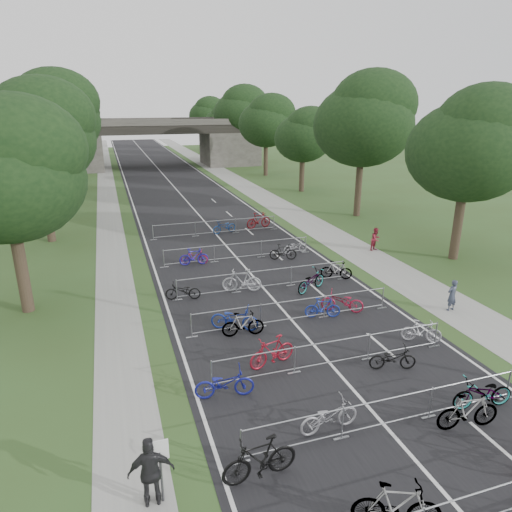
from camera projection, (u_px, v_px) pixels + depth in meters
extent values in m
cube|color=black|center=(171.00, 183.00, 55.64)|extent=(11.00, 140.00, 0.01)
cube|color=gray|center=(234.00, 180.00, 57.99)|extent=(3.00, 140.00, 0.01)
cube|color=gray|center=(106.00, 186.00, 53.43)|extent=(2.00, 140.00, 0.01)
cube|color=silver|center=(171.00, 183.00, 55.64)|extent=(0.12, 140.00, 0.00)
cube|color=#3E3D38|center=(74.00, 153.00, 64.96)|extent=(8.00, 8.00, 5.00)
cube|color=#3E3D38|center=(230.00, 148.00, 71.72)|extent=(8.00, 8.00, 5.00)
cube|color=black|center=(154.00, 129.00, 67.34)|extent=(30.00, 8.00, 1.20)
cube|color=#3E3D38|center=(156.00, 123.00, 63.60)|extent=(30.00, 0.40, 0.90)
cube|color=#3E3D38|center=(151.00, 121.00, 70.44)|extent=(30.00, 0.40, 0.90)
cylinder|color=#4C4C51|center=(162.00, 477.00, 11.10)|extent=(0.06, 0.06, 1.50)
cube|color=white|center=(159.00, 450.00, 10.84)|extent=(0.45, 0.04, 0.55)
cylinder|color=#33261C|center=(22.00, 269.00, 20.98)|extent=(0.56, 0.56, 4.20)
ellipsoid|color=black|center=(6.00, 180.00, 19.66)|extent=(6.72, 6.72, 5.51)
sphere|color=black|center=(14.00, 149.00, 18.95)|extent=(5.38, 5.38, 5.38)
cylinder|color=#33261C|center=(458.00, 224.00, 28.15)|extent=(0.56, 0.56, 4.48)
ellipsoid|color=black|center=(468.00, 152.00, 26.73)|extent=(7.17, 7.17, 5.88)
sphere|color=black|center=(487.00, 127.00, 26.00)|extent=(5.73, 5.73, 5.73)
sphere|color=black|center=(453.00, 166.00, 27.32)|extent=(4.66, 4.66, 4.66)
cylinder|color=#33261C|center=(47.00, 208.00, 31.70)|extent=(0.56, 0.56, 4.72)
ellipsoid|color=black|center=(37.00, 140.00, 30.21)|extent=(7.56, 7.56, 6.20)
sphere|color=black|center=(43.00, 116.00, 29.45)|extent=(6.05, 6.05, 6.05)
sphere|color=black|center=(32.00, 154.00, 30.82)|extent=(4.91, 4.91, 4.91)
cylinder|color=#33261C|center=(358.00, 186.00, 38.84)|extent=(0.56, 0.56, 5.11)
ellipsoid|color=black|center=(363.00, 125.00, 37.24)|extent=(8.18, 8.18, 6.70)
sphere|color=black|center=(374.00, 104.00, 36.44)|extent=(6.54, 6.54, 6.54)
sphere|color=black|center=(354.00, 138.00, 37.87)|extent=(5.31, 5.31, 5.31)
cylinder|color=#33261C|center=(60.00, 178.00, 42.42)|extent=(0.56, 0.56, 5.25)
ellipsoid|color=black|center=(52.00, 121.00, 40.76)|extent=(8.40, 8.40, 6.89)
sphere|color=black|center=(56.00, 101.00, 39.95)|extent=(6.72, 6.72, 6.72)
sphere|color=black|center=(48.00, 133.00, 41.40)|extent=(5.46, 5.46, 5.46)
cylinder|color=#33261C|center=(302.00, 174.00, 49.85)|extent=(0.56, 0.56, 3.85)
ellipsoid|color=black|center=(303.00, 138.00, 48.64)|extent=(6.16, 6.16, 5.05)
sphere|color=black|center=(311.00, 126.00, 47.97)|extent=(4.93, 4.93, 4.93)
sphere|color=black|center=(297.00, 145.00, 49.19)|extent=(4.00, 4.00, 4.00)
cylinder|color=#33261C|center=(68.00, 167.00, 53.38)|extent=(0.56, 0.56, 4.20)
ellipsoid|color=black|center=(64.00, 131.00, 52.06)|extent=(6.72, 6.72, 5.51)
sphere|color=black|center=(68.00, 119.00, 51.36)|extent=(5.38, 5.38, 5.38)
sphere|color=black|center=(60.00, 138.00, 52.63)|extent=(4.37, 4.37, 4.37)
cylinder|color=#33261C|center=(266.00, 158.00, 60.55)|extent=(0.56, 0.56, 4.48)
ellipsoid|color=black|center=(266.00, 124.00, 59.14)|extent=(7.17, 7.17, 5.88)
sphere|color=black|center=(272.00, 113.00, 58.40)|extent=(5.73, 5.73, 5.73)
sphere|color=black|center=(261.00, 131.00, 59.73)|extent=(4.66, 4.66, 4.66)
cylinder|color=#33261C|center=(73.00, 154.00, 64.10)|extent=(0.56, 0.56, 4.72)
ellipsoid|color=black|center=(69.00, 120.00, 62.61)|extent=(7.56, 7.56, 6.20)
sphere|color=black|center=(72.00, 109.00, 61.85)|extent=(6.05, 6.05, 6.05)
sphere|color=black|center=(66.00, 127.00, 63.22)|extent=(4.91, 4.91, 4.91)
cylinder|color=#33261C|center=(240.00, 148.00, 71.25)|extent=(0.56, 0.56, 5.11)
ellipsoid|color=black|center=(240.00, 114.00, 69.64)|extent=(8.18, 8.18, 6.70)
sphere|color=black|center=(245.00, 103.00, 68.84)|extent=(6.54, 6.54, 6.54)
sphere|color=black|center=(236.00, 121.00, 70.27)|extent=(5.31, 5.31, 5.31)
cylinder|color=#33261C|center=(77.00, 145.00, 74.82)|extent=(0.56, 0.56, 5.25)
ellipsoid|color=black|center=(73.00, 112.00, 73.16)|extent=(8.40, 8.40, 6.89)
sphere|color=black|center=(75.00, 101.00, 72.35)|extent=(6.72, 6.72, 6.72)
sphere|color=black|center=(70.00, 119.00, 73.80)|extent=(5.46, 5.46, 5.46)
cylinder|color=#33261C|center=(222.00, 145.00, 82.25)|extent=(0.56, 0.56, 3.85)
ellipsoid|color=black|center=(221.00, 124.00, 81.04)|extent=(6.16, 6.16, 5.05)
sphere|color=black|center=(225.00, 116.00, 80.37)|extent=(4.93, 4.93, 4.93)
sphere|color=black|center=(218.00, 128.00, 81.59)|extent=(4.00, 4.00, 4.00)
cylinder|color=#33261C|center=(80.00, 143.00, 85.79)|extent=(0.56, 0.56, 4.20)
ellipsoid|color=black|center=(77.00, 120.00, 84.46)|extent=(6.72, 6.72, 5.51)
sphere|color=black|center=(80.00, 112.00, 83.76)|extent=(5.38, 5.38, 5.38)
sphere|color=black|center=(75.00, 124.00, 85.04)|extent=(4.37, 4.37, 4.37)
cylinder|color=#33261C|center=(208.00, 139.00, 92.95)|extent=(0.56, 0.56, 4.48)
ellipsoid|color=black|center=(207.00, 116.00, 91.54)|extent=(7.17, 7.17, 5.88)
sphere|color=black|center=(210.00, 109.00, 90.81)|extent=(5.73, 5.73, 5.73)
sphere|color=black|center=(204.00, 121.00, 92.13)|extent=(4.66, 4.66, 4.66)
cylinder|color=#97999E|center=(481.00, 492.00, 10.30)|extent=(9.20, 0.04, 0.04)
cylinder|color=#97999E|center=(390.00, 398.00, 13.54)|extent=(9.20, 0.04, 0.04)
cylinder|color=#97999E|center=(387.00, 423.00, 13.82)|extent=(9.20, 0.04, 0.04)
cylinder|color=#97999E|center=(241.00, 447.00, 12.35)|extent=(0.05, 0.05, 1.10)
cube|color=#97999E|center=(241.00, 462.00, 12.52)|extent=(0.50, 0.08, 0.03)
cylinder|color=#97999E|center=(342.00, 423.00, 13.25)|extent=(0.05, 0.05, 1.10)
cube|color=#97999E|center=(341.00, 438.00, 13.42)|extent=(0.50, 0.08, 0.03)
cylinder|color=#97999E|center=(431.00, 403.00, 14.15)|extent=(0.05, 0.05, 1.10)
cube|color=#97999E|center=(429.00, 417.00, 14.33)|extent=(0.50, 0.08, 0.03)
cylinder|color=#97999E|center=(508.00, 385.00, 15.06)|extent=(0.05, 0.05, 1.10)
cube|color=#97999E|center=(505.00, 398.00, 15.23)|extent=(0.50, 0.08, 0.03)
cylinder|color=#97999E|center=(333.00, 341.00, 16.78)|extent=(9.20, 0.04, 0.04)
cylinder|color=#97999E|center=(332.00, 362.00, 17.06)|extent=(9.20, 0.04, 0.04)
cylinder|color=#97999E|center=(212.00, 375.00, 15.59)|extent=(0.05, 0.05, 1.10)
cube|color=#97999E|center=(212.00, 388.00, 15.76)|extent=(0.50, 0.08, 0.03)
cylinder|color=#97999E|center=(295.00, 360.00, 16.49)|extent=(0.05, 0.05, 1.10)
cube|color=#97999E|center=(294.00, 373.00, 16.66)|extent=(0.50, 0.08, 0.03)
cylinder|color=#97999E|center=(369.00, 346.00, 17.39)|extent=(0.05, 0.05, 1.10)
cube|color=#97999E|center=(368.00, 359.00, 17.57)|extent=(0.50, 0.08, 0.03)
cylinder|color=#97999E|center=(436.00, 334.00, 18.30)|extent=(0.05, 0.05, 1.10)
cube|color=#97999E|center=(434.00, 346.00, 18.47)|extent=(0.50, 0.08, 0.03)
cylinder|color=#97999E|center=(294.00, 301.00, 20.20)|extent=(9.20, 0.04, 0.04)
cylinder|color=#97999E|center=(293.00, 318.00, 20.48)|extent=(9.20, 0.04, 0.04)
cylinder|color=#97999E|center=(191.00, 326.00, 19.01)|extent=(0.05, 0.05, 1.10)
cube|color=#97999E|center=(192.00, 337.00, 19.18)|extent=(0.50, 0.08, 0.03)
cylinder|color=#97999E|center=(261.00, 316.00, 19.91)|extent=(0.05, 0.05, 1.10)
cube|color=#97999E|center=(261.00, 326.00, 20.08)|extent=(0.50, 0.08, 0.03)
cylinder|color=#97999E|center=(324.00, 306.00, 20.81)|extent=(0.05, 0.05, 1.10)
cube|color=#97999E|center=(324.00, 317.00, 20.99)|extent=(0.50, 0.08, 0.03)
cylinder|color=#97999E|center=(383.00, 298.00, 21.72)|extent=(0.05, 0.05, 1.10)
cube|color=#97999E|center=(382.00, 308.00, 21.89)|extent=(0.50, 0.08, 0.03)
cylinder|color=#97999E|center=(264.00, 270.00, 23.80)|extent=(9.20, 0.04, 0.04)
cylinder|color=#97999E|center=(264.00, 286.00, 24.08)|extent=(9.20, 0.04, 0.04)
cylinder|color=#97999E|center=(177.00, 290.00, 22.61)|extent=(0.05, 0.05, 1.10)
cube|color=#97999E|center=(177.00, 300.00, 22.78)|extent=(0.50, 0.08, 0.03)
cylinder|color=#97999E|center=(236.00, 283.00, 23.51)|extent=(0.05, 0.05, 1.10)
cube|color=#97999E|center=(236.00, 292.00, 23.68)|extent=(0.50, 0.08, 0.03)
cylinder|color=#97999E|center=(291.00, 276.00, 24.41)|extent=(0.05, 0.05, 1.10)
cube|color=#97999E|center=(291.00, 285.00, 24.59)|extent=(0.50, 0.08, 0.03)
cylinder|color=#97999E|center=(342.00, 270.00, 25.32)|extent=(0.05, 0.05, 1.10)
cube|color=#97999E|center=(342.00, 279.00, 25.49)|extent=(0.50, 0.08, 0.03)
cylinder|color=#97999E|center=(238.00, 244.00, 28.30)|extent=(9.20, 0.04, 0.04)
cylinder|color=#97999E|center=(238.00, 257.00, 28.58)|extent=(9.20, 0.04, 0.04)
cylinder|color=#97999E|center=(164.00, 259.00, 27.11)|extent=(0.05, 0.05, 1.10)
cube|color=#97999E|center=(164.00, 267.00, 27.28)|extent=(0.50, 0.08, 0.03)
cylinder|color=#97999E|center=(214.00, 254.00, 28.01)|extent=(0.05, 0.05, 1.10)
cube|color=#97999E|center=(214.00, 262.00, 28.18)|extent=(0.50, 0.08, 0.03)
cylinder|color=#97999E|center=(261.00, 249.00, 28.91)|extent=(0.05, 0.05, 1.10)
cube|color=#97999E|center=(261.00, 257.00, 29.09)|extent=(0.50, 0.08, 0.03)
cylinder|color=#97999E|center=(306.00, 244.00, 29.82)|extent=(0.05, 0.05, 1.10)
cube|color=#97999E|center=(305.00, 252.00, 29.99)|extent=(0.50, 0.08, 0.03)
cylinder|color=#97999E|center=(216.00, 221.00, 33.70)|extent=(9.20, 0.04, 0.04)
cylinder|color=#97999E|center=(216.00, 232.00, 33.98)|extent=(9.20, 0.04, 0.04)
cylinder|color=#97999E|center=(153.00, 233.00, 32.51)|extent=(0.05, 0.05, 1.10)
cube|color=#97999E|center=(154.00, 240.00, 32.68)|extent=(0.50, 0.08, 0.03)
cylinder|color=#97999E|center=(195.00, 229.00, 33.41)|extent=(0.05, 0.05, 1.10)
cube|color=#97999E|center=(196.00, 236.00, 33.59)|extent=(0.50, 0.08, 0.03)
cylinder|color=#97999E|center=(236.00, 226.00, 34.32)|extent=(0.05, 0.05, 1.10)
cube|color=#97999E|center=(236.00, 233.00, 34.49)|extent=(0.50, 0.08, 0.03)
cylinder|color=#97999E|center=(274.00, 223.00, 35.22)|extent=(0.05, 0.05, 1.10)
cube|color=#97999E|center=(274.00, 229.00, 35.39)|extent=(0.50, 0.08, 0.03)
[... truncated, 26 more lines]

